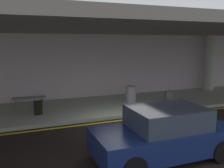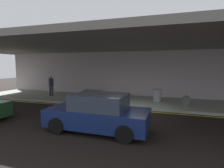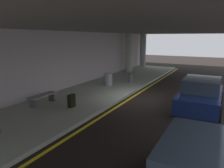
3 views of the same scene
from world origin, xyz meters
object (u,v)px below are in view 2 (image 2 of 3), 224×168
object	(u,v)px
suitcase_upright_primary	(186,101)
suitcase_upright_secondary	(88,95)
traveler_with_luggage	(51,84)
car_navy	(98,113)
trash_bin_steel	(157,95)
bench_metal	(93,91)

from	to	relation	value
suitcase_upright_primary	suitcase_upright_secondary	size ratio (longest dim) A/B	1.00
suitcase_upright_primary	traveler_with_luggage	bearing A→B (deg)	-179.37
car_navy	traveler_with_luggage	bearing A→B (deg)	-39.24
trash_bin_steel	suitcase_upright_secondary	bearing A→B (deg)	-171.47
trash_bin_steel	car_navy	bearing A→B (deg)	-106.80
trash_bin_steel	traveler_with_luggage	bearing A→B (deg)	-178.07
traveler_with_luggage	trash_bin_steel	size ratio (longest dim) A/B	1.98
suitcase_upright_secondary	bench_metal	xyz separation A→B (m)	(-0.30, 1.56, 0.04)
traveler_with_luggage	suitcase_upright_secondary	distance (m)	3.64
car_navy	suitcase_upright_secondary	world-z (taller)	car_navy
traveler_with_luggage	car_navy	bearing A→B (deg)	86.38
suitcase_upright_primary	bench_metal	distance (m)	7.22
car_navy	bench_metal	distance (m)	7.71
traveler_with_luggage	bench_metal	size ratio (longest dim) A/B	1.05
traveler_with_luggage	trash_bin_steel	distance (m)	8.50
traveler_with_luggage	bench_metal	xyz separation A→B (m)	(3.26, 1.11, -0.61)
suitcase_upright_primary	suitcase_upright_secondary	distance (m)	6.72
car_navy	bench_metal	size ratio (longest dim) A/B	2.56
car_navy	bench_metal	bearing A→B (deg)	-61.98
car_navy	bench_metal	world-z (taller)	car_navy
suitcase_upright_secondary	trash_bin_steel	size ratio (longest dim) A/B	1.06
bench_metal	suitcase_upright_primary	bearing A→B (deg)	-13.65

